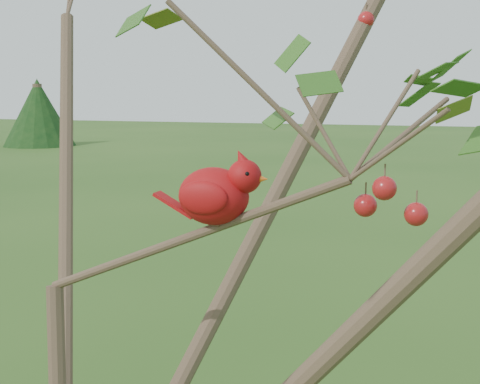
# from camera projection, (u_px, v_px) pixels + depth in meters

# --- Properties ---
(crabapple_tree) EXTENTS (2.35, 2.05, 2.95)m
(crabapple_tree) POSITION_uv_depth(u_px,v_px,m) (50.00, 217.00, 1.20)
(crabapple_tree) COLOR #403122
(crabapple_tree) RESTS_ON ground
(cardinal) EXTENTS (0.22, 0.11, 0.15)m
(cardinal) POSITION_uv_depth(u_px,v_px,m) (217.00, 193.00, 1.20)
(cardinal) COLOR #A40E11
(cardinal) RESTS_ON ground
(distant_trees) EXTENTS (41.63, 14.58, 3.86)m
(distant_trees) POSITION_uv_depth(u_px,v_px,m) (355.00, 105.00, 23.21)
(distant_trees) COLOR #403122
(distant_trees) RESTS_ON ground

